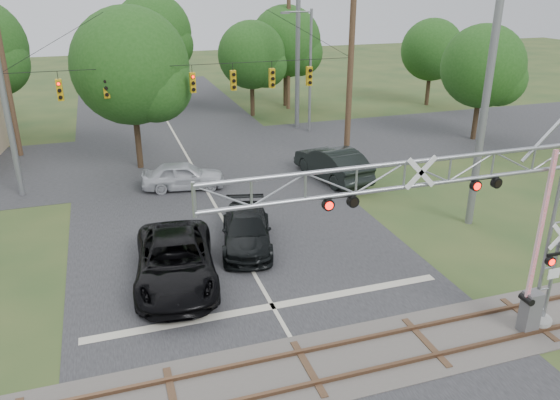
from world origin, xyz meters
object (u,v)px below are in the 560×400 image
object	(u,v)px
car_dark	(247,230)
sedan_silver	(183,176)
pickup_black	(175,261)
streetlight	(308,65)
traffic_signal_span	(208,78)
crossing_gantry	(469,216)

from	to	relation	value
car_dark	sedan_silver	distance (m)	7.98
pickup_black	streetlight	size ratio (longest dim) A/B	0.72
traffic_signal_span	sedan_silver	xyz separation A→B (m)	(-1.99, -1.76, -4.94)
sedan_silver	streetlight	size ratio (longest dim) A/B	0.50
sedan_silver	car_dark	bearing A→B (deg)	-160.47
traffic_signal_span	sedan_silver	size ratio (longest dim) A/B	4.35
crossing_gantry	streetlight	distance (m)	26.33
crossing_gantry	pickup_black	distance (m)	10.74
pickup_black	crossing_gantry	bearing A→B (deg)	-34.48
streetlight	crossing_gantry	bearing A→B (deg)	-100.97
pickup_black	sedan_silver	world-z (taller)	pickup_black
crossing_gantry	pickup_black	world-z (taller)	crossing_gantry
traffic_signal_span	pickup_black	world-z (taller)	traffic_signal_span
crossing_gantry	car_dark	xyz separation A→B (m)	(-4.29, 8.77, -3.74)
car_dark	streetlight	size ratio (longest dim) A/B	0.58
traffic_signal_span	car_dark	xyz separation A→B (m)	(-0.50, -9.59, -4.96)
traffic_signal_span	sedan_silver	bearing A→B (deg)	-138.55
pickup_black	car_dark	size ratio (longest dim) A/B	1.25
crossing_gantry	traffic_signal_span	distance (m)	18.79
pickup_black	car_dark	bearing A→B (deg)	38.91
pickup_black	car_dark	xyz separation A→B (m)	(3.33, 2.11, -0.15)
crossing_gantry	car_dark	distance (m)	10.45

